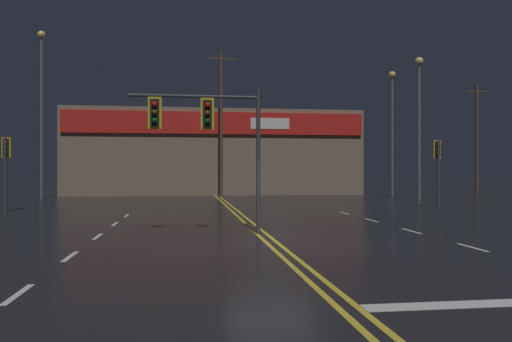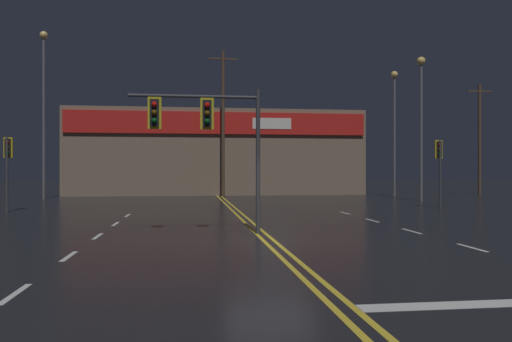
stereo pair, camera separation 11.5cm
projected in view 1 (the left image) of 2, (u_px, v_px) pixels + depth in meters
ground_plane at (270, 242)px, 14.11m from camera, size 200.00×200.00×0.00m
road_markings at (315, 248)px, 12.92m from camera, size 14.99×60.00×0.01m
traffic_signal_median at (203, 124)px, 15.64m from camera, size 4.12×0.36×4.59m
traffic_signal_corner_northeast at (438, 158)px, 26.94m from camera, size 0.42×0.36×3.67m
traffic_signal_corner_northwest at (6, 157)px, 24.16m from camera, size 0.42×0.36×3.65m
streetlight_near_left at (41, 95)px, 35.57m from camera, size 0.56×0.56×12.02m
streetlight_near_right at (419, 109)px, 33.35m from camera, size 0.56×0.56×9.63m
streetlight_far_left at (392, 117)px, 39.77m from camera, size 0.56×0.56×9.97m
building_backdrop at (214, 154)px, 45.33m from camera, size 24.80×10.23×7.14m
utility_pole_row at (216, 128)px, 39.01m from camera, size 44.61×0.26×11.41m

